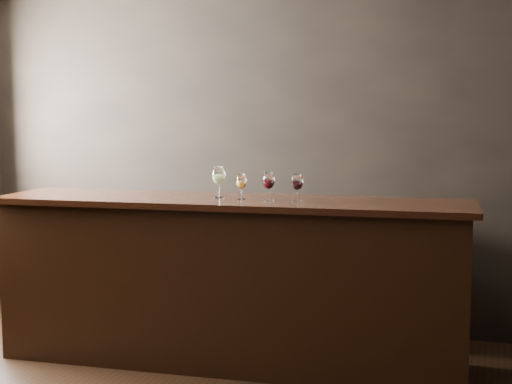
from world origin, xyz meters
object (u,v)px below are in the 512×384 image
(glass_white, at_px, (219,176))
(glass_amber, at_px, (241,182))
(glass_red_a, at_px, (269,181))
(bar_counter, at_px, (230,284))
(glass_red_b, at_px, (297,183))
(back_bar_shelf, at_px, (217,265))

(glass_white, distance_m, glass_amber, 0.19)
(glass_red_a, bearing_deg, glass_white, 169.64)
(bar_counter, relative_size, glass_amber, 18.28)
(glass_red_b, bearing_deg, glass_white, 176.70)
(glass_red_b, bearing_deg, glass_amber, -177.60)
(bar_counter, bearing_deg, glass_amber, -11.40)
(bar_counter, relative_size, back_bar_shelf, 1.14)
(glass_white, height_order, glass_amber, glass_white)
(bar_counter, height_order, back_bar_shelf, bar_counter)
(glass_red_a, distance_m, glass_red_b, 0.19)
(back_bar_shelf, bearing_deg, glass_red_b, -41.98)
(glass_white, bearing_deg, glass_red_b, -3.30)
(glass_red_a, bearing_deg, glass_red_b, 11.26)
(bar_counter, height_order, glass_amber, glass_amber)
(glass_red_a, height_order, glass_red_b, glass_red_a)
(bar_counter, xyz_separation_m, glass_red_a, (0.28, -0.03, 0.71))
(back_bar_shelf, height_order, glass_amber, glass_amber)
(glass_amber, relative_size, glass_red_b, 0.95)
(glass_amber, bearing_deg, glass_white, 165.04)
(bar_counter, relative_size, glass_red_a, 16.37)
(back_bar_shelf, xyz_separation_m, glass_red_b, (0.88, -0.79, 0.76))
(bar_counter, relative_size, glass_white, 14.42)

